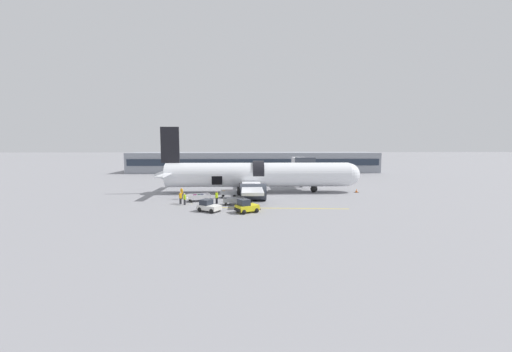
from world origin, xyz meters
TOP-DOWN VIEW (x-y plane):
  - ground_plane at (0.00, 0.00)m, footprint 500.00×500.00m
  - apron_marking_line at (1.42, -7.93)m, footprint 18.75×1.73m
  - terminal_strip at (0.00, 44.91)m, footprint 71.51×12.17m
  - jet_bridge_stub at (8.16, 10.65)m, footprint 3.41×8.70m
  - airplane at (-0.81, 5.17)m, footprint 35.35×27.75m
  - baggage_tug_lead at (-2.47, -10.27)m, footprint 3.13×2.81m
  - baggage_tug_mid at (-7.14, -9.53)m, footprint 3.16×2.78m
  - baggage_cart_loading at (-9.27, -2.47)m, footprint 4.21×2.69m
  - baggage_cart_queued at (-5.11, 0.24)m, footprint 3.47×1.98m
  - baggage_cart_empty at (-4.10, -5.41)m, footprint 3.91×1.95m
  - ground_crew_loader_a at (-6.58, -4.49)m, footprint 0.44×0.61m
  - ground_crew_loader_b at (-10.89, -5.23)m, footprint 0.51×0.51m
  - ground_crew_driver at (-12.18, -0.78)m, footprint 0.57×0.57m
  - ground_crew_supervisor at (-11.59, -4.58)m, footprint 0.40×0.59m
  - safety_cone_nose at (16.51, 4.66)m, footprint 0.62×0.62m
  - safety_cone_engine_left at (-0.91, -8.57)m, footprint 0.62×0.62m

SIDE VIEW (x-z plane):
  - ground_plane at x=0.00m, z-range 0.00..0.00m
  - apron_marking_line at x=1.42m, z-range 0.00..0.01m
  - safety_cone_nose at x=16.51m, z-range -0.02..0.64m
  - safety_cone_engine_left at x=-0.91m, z-range -0.02..0.75m
  - baggage_cart_empty at x=-4.10m, z-range -0.03..0.95m
  - baggage_cart_loading at x=-9.27m, z-range 0.02..1.04m
  - baggage_cart_queued at x=-5.11m, z-range 0.00..1.17m
  - baggage_tug_mid at x=-7.14m, z-range -0.10..1.37m
  - baggage_tug_lead at x=-2.47m, z-range -0.12..1.54m
  - ground_crew_loader_b at x=-10.89m, z-range 0.04..1.65m
  - ground_crew_supervisor at x=-11.59m, z-range 0.04..1.77m
  - ground_crew_loader_a at x=-6.58m, z-range 0.05..1.80m
  - ground_crew_driver at x=-12.18m, z-range 0.05..1.83m
  - terminal_strip at x=0.00m, z-range 0.00..5.74m
  - airplane at x=-0.81m, z-range -2.61..8.52m
  - jet_bridge_stub at x=8.16m, z-range 1.34..7.24m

